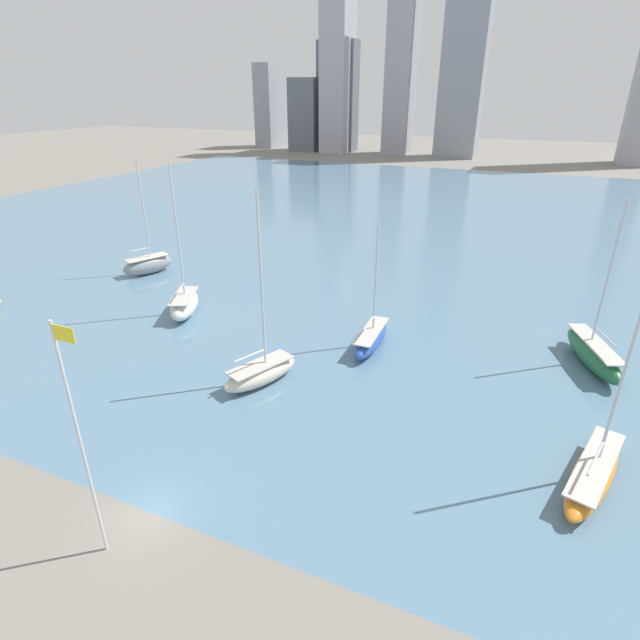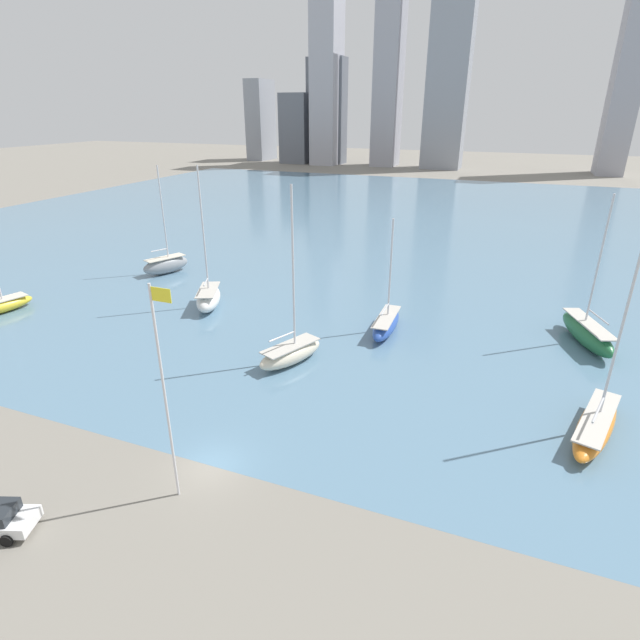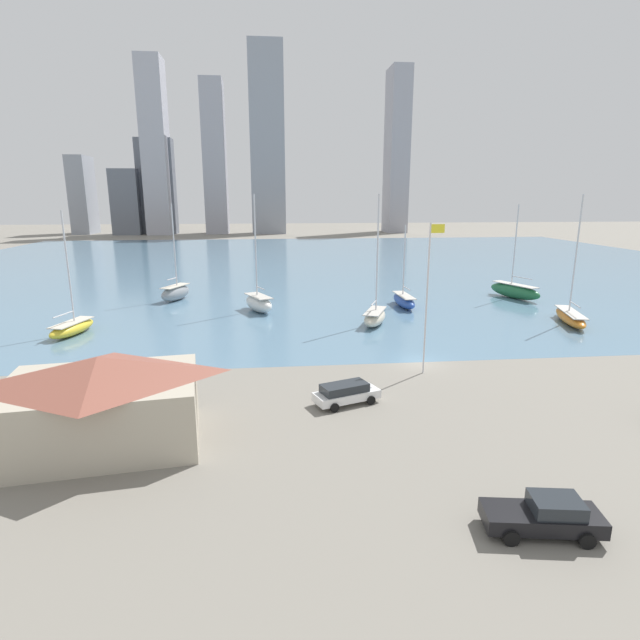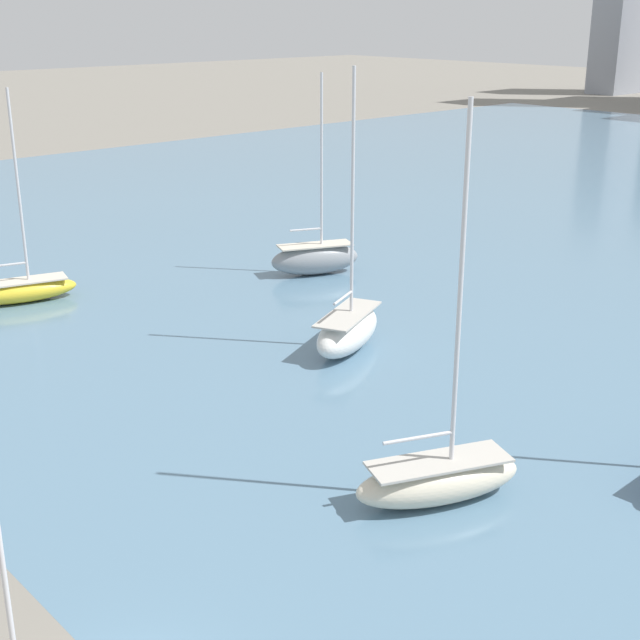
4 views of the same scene
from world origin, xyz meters
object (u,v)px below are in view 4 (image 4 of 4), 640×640
object	(u,v)px
sailboat_gray	(315,258)
sailboat_cream	(439,477)
sailboat_white	(348,330)
sailboat_yellow	(21,289)

from	to	relation	value
sailboat_gray	sailboat_cream	bearing A→B (deg)	-9.54
sailboat_gray	sailboat_white	distance (m)	14.82
sailboat_cream	sailboat_white	bearing A→B (deg)	171.32
sailboat_cream	sailboat_gray	bearing A→B (deg)	169.67
sailboat_gray	sailboat_yellow	distance (m)	19.66
sailboat_white	sailboat_gray	bearing A→B (deg)	120.69
sailboat_yellow	sailboat_white	bearing A→B (deg)	40.79
sailboat_gray	sailboat_white	size ratio (longest dim) A/B	0.92
sailboat_cream	sailboat_yellow	world-z (taller)	sailboat_cream
sailboat_gray	sailboat_yellow	size ratio (longest dim) A/B	1.03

